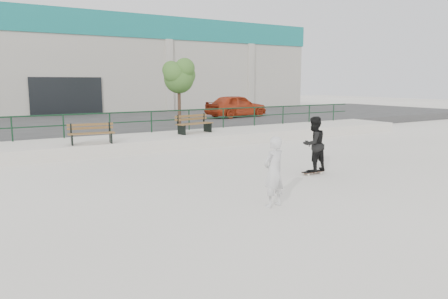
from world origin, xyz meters
TOP-DOWN VIEW (x-y plane):
  - ground at (0.00, 0.00)m, footprint 120.00×120.00m
  - ledge at (0.00, 9.50)m, footprint 30.00×3.00m
  - parking_strip at (0.00, 18.00)m, footprint 60.00×14.00m
  - railing at (-0.00, 10.80)m, footprint 28.00×0.06m
  - commercial_building at (-0.00, 31.99)m, footprint 44.20×16.33m
  - bench_left at (-2.46, 8.47)m, footprint 1.80×0.76m
  - bench_right at (2.59, 9.50)m, footprint 1.97×0.93m
  - tree at (3.78, 13.45)m, footprint 2.06×1.83m
  - red_car at (9.42, 16.29)m, footprint 4.66×2.40m
  - skateboard at (2.59, 1.48)m, footprint 0.78×0.23m
  - standing_skater at (2.59, 1.48)m, footprint 0.87×0.70m
  - seated_skater at (-0.72, -0.72)m, footprint 0.67×0.50m

SIDE VIEW (x-z plane):
  - ground at x=0.00m, z-range 0.00..0.00m
  - skateboard at x=2.59m, z-range 0.03..0.12m
  - ledge at x=0.00m, z-range 0.00..0.50m
  - parking_strip at x=0.00m, z-range 0.00..0.50m
  - seated_skater at x=-0.72m, z-range 0.00..1.66m
  - bench_left at x=-2.46m, z-range 0.50..1.30m
  - bench_right at x=2.59m, z-range 0.50..1.37m
  - standing_skater at x=2.59m, z-range 0.09..1.83m
  - railing at x=0.00m, z-range 0.73..1.76m
  - red_car at x=9.42m, z-range 0.50..2.02m
  - tree at x=3.78m, z-range 1.41..5.08m
  - commercial_building at x=0.00m, z-range 0.58..8.58m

